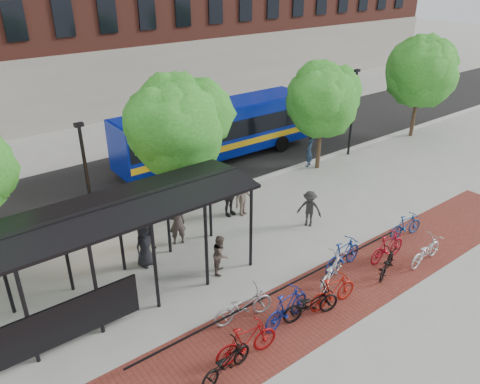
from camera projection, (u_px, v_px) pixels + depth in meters
ground at (277, 222)px, 21.09m from camera, size 160.00×160.00×0.00m
asphalt_street at (184, 167)px, 26.78m from camera, size 160.00×8.00×0.01m
curb at (225, 190)px, 23.91m from camera, size 160.00×0.25×0.12m
brick_strip at (329, 296)px, 16.44m from camera, size 24.00×3.00×0.01m
bike_rack_rail at (284, 297)px, 16.37m from camera, size 12.00×0.05×0.95m
bus_shelter at (100, 224)px, 14.98m from camera, size 10.60×3.07×3.60m
tree_b at (177, 121)px, 19.91m from camera, size 5.15×4.20×6.47m
tree_c at (323, 97)px, 25.00m from camera, size 4.66×3.80×5.92m
tree_d at (422, 68)px, 29.74m from camera, size 5.39×4.40×6.55m
lamp_post_left at (87, 180)px, 18.61m from camera, size 0.35×0.20×5.12m
lamp_post_right at (353, 110)px, 27.35m from camera, size 0.35×0.20×5.12m
bus at (216, 129)px, 27.01m from camera, size 12.23×3.05×3.29m
bike_0 at (226, 362)px, 13.09m from camera, size 1.97×0.96×0.99m
bike_1 at (247, 341)px, 13.63m from camera, size 2.11×0.84×1.23m
bike_2 at (243, 306)px, 15.14m from camera, size 2.21×1.07×1.11m
bike_3 at (287, 307)px, 14.98m from camera, size 2.11×0.83×1.24m
bike_4 at (311, 304)px, 15.25m from camera, size 2.17×1.18×1.08m
bike_5 at (333, 291)px, 15.75m from camera, size 2.00×0.75×1.18m
bike_6 at (331, 270)px, 16.90m from camera, size 2.17×1.45×1.08m
bike_7 at (343, 255)px, 17.66m from camera, size 2.11×0.76×1.24m
bike_8 at (387, 263)px, 17.45m from camera, size 1.84×1.22×0.91m
bike_9 at (387, 247)px, 18.22m from camera, size 1.93×0.58×1.16m
bike_10 at (426, 251)px, 18.07m from camera, size 2.05×0.84×1.05m
bike_11 at (406, 226)px, 19.80m from camera, size 1.79×0.75×1.04m
pedestrian_0 at (145, 245)px, 17.75m from camera, size 1.02×0.80×1.83m
pedestrian_1 at (177, 223)px, 19.13m from camera, size 0.81×0.65×1.91m
pedestrian_3 at (244, 197)px, 21.35m from camera, size 1.31×0.95×1.82m
pedestrian_4 at (229, 196)px, 21.28m from camera, size 1.20×0.60×1.97m
pedestrian_5 at (211, 183)px, 22.89m from camera, size 1.61×0.97×1.65m
pedestrian_7 at (309, 152)px, 26.54m from camera, size 0.74×0.66×1.70m
pedestrian_8 at (221, 254)px, 17.41m from camera, size 0.95×0.95×1.56m
pedestrian_9 at (309, 209)px, 20.49m from camera, size 1.12×1.25×1.68m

